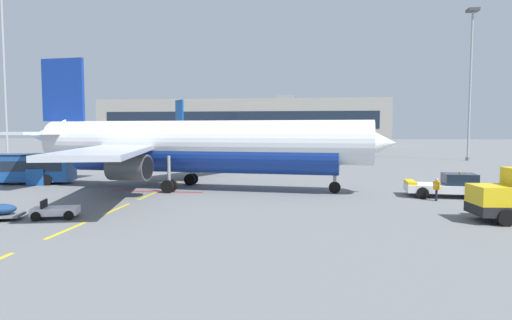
{
  "coord_description": "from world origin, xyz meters",
  "views": [
    {
      "loc": [
        30.58,
        -13.55,
        5.37
      ],
      "look_at": [
        25.55,
        31.84,
        2.13
      ],
      "focal_mm": 29.95,
      "sensor_mm": 36.0,
      "label": 1
    }
  ],
  "objects_px": {
    "airliner_foreground": "(195,146)",
    "apron_light_mast_far": "(471,67)",
    "airliner_mid_left": "(161,135)",
    "ground_crew_worker": "(437,188)",
    "apron_shuttle_bus": "(10,166)",
    "apron_light_mast_near": "(3,50)",
    "pushback_tug": "(448,186)",
    "uld_cargo_container": "(37,177)"
  },
  "relations": [
    {
      "from": "airliner_foreground",
      "to": "apron_light_mast_far",
      "type": "bearing_deg",
      "value": 46.52
    },
    {
      "from": "airliner_mid_left",
      "to": "apron_light_mast_far",
      "type": "xyz_separation_m",
      "value": [
        66.5,
        -32.39,
        12.09
      ]
    },
    {
      "from": "ground_crew_worker",
      "to": "apron_light_mast_far",
      "type": "xyz_separation_m",
      "value": [
        18.65,
        44.9,
        15.15
      ]
    },
    {
      "from": "ground_crew_worker",
      "to": "airliner_mid_left",
      "type": "bearing_deg",
      "value": 121.76
    },
    {
      "from": "ground_crew_worker",
      "to": "apron_shuttle_bus",
      "type": "bearing_deg",
      "value": 171.48
    },
    {
      "from": "airliner_mid_left",
      "to": "apron_shuttle_bus",
      "type": "relative_size",
      "value": 2.6
    },
    {
      "from": "airliner_mid_left",
      "to": "apron_light_mast_near",
      "type": "height_order",
      "value": "apron_light_mast_near"
    },
    {
      "from": "airliner_mid_left",
      "to": "apron_shuttle_bus",
      "type": "distance_m",
      "value": 72.05
    },
    {
      "from": "pushback_tug",
      "to": "uld_cargo_container",
      "type": "bearing_deg",
      "value": 174.86
    },
    {
      "from": "uld_cargo_container",
      "to": "apron_light_mast_near",
      "type": "relative_size",
      "value": 0.07
    },
    {
      "from": "apron_light_mast_near",
      "to": "pushback_tug",
      "type": "bearing_deg",
      "value": -25.55
    },
    {
      "from": "uld_cargo_container",
      "to": "ground_crew_worker",
      "type": "bearing_deg",
      "value": -8.62
    },
    {
      "from": "ground_crew_worker",
      "to": "airliner_foreground",
      "type": "bearing_deg",
      "value": 167.56
    },
    {
      "from": "pushback_tug",
      "to": "apron_light_mast_near",
      "type": "bearing_deg",
      "value": 154.45
    },
    {
      "from": "pushback_tug",
      "to": "airliner_mid_left",
      "type": "height_order",
      "value": "airliner_mid_left"
    },
    {
      "from": "pushback_tug",
      "to": "apron_light_mast_near",
      "type": "xyz_separation_m",
      "value": [
        -58.74,
        28.08,
        17.02
      ]
    },
    {
      "from": "apron_shuttle_bus",
      "to": "uld_cargo_container",
      "type": "height_order",
      "value": "apron_shuttle_bus"
    },
    {
      "from": "uld_cargo_container",
      "to": "apron_light_mast_near",
      "type": "height_order",
      "value": "apron_light_mast_near"
    },
    {
      "from": "airliner_foreground",
      "to": "pushback_tug",
      "type": "bearing_deg",
      "value": -6.14
    },
    {
      "from": "airliner_foreground",
      "to": "apron_shuttle_bus",
      "type": "distance_m",
      "value": 19.34
    },
    {
      "from": "airliner_foreground",
      "to": "ground_crew_worker",
      "type": "distance_m",
      "value": 20.49
    },
    {
      "from": "pushback_tug",
      "to": "apron_light_mast_far",
      "type": "distance_m",
      "value": 48.58
    },
    {
      "from": "airliner_foreground",
      "to": "uld_cargo_container",
      "type": "xyz_separation_m",
      "value": [
        -16.09,
        1.07,
        -3.15
      ]
    },
    {
      "from": "pushback_tug",
      "to": "ground_crew_worker",
      "type": "distance_m",
      "value": 2.56
    },
    {
      "from": "apron_light_mast_near",
      "to": "apron_light_mast_far",
      "type": "distance_m",
      "value": 77.33
    },
    {
      "from": "apron_light_mast_near",
      "to": "apron_shuttle_bus",
      "type": "bearing_deg",
      "value": -53.05
    },
    {
      "from": "pushback_tug",
      "to": "apron_shuttle_bus",
      "type": "height_order",
      "value": "apron_shuttle_bus"
    },
    {
      "from": "apron_light_mast_far",
      "to": "ground_crew_worker",
      "type": "bearing_deg",
      "value": -112.55
    },
    {
      "from": "pushback_tug",
      "to": "apron_light_mast_far",
      "type": "height_order",
      "value": "apron_light_mast_far"
    },
    {
      "from": "apron_light_mast_near",
      "to": "apron_light_mast_far",
      "type": "relative_size",
      "value": 1.13
    },
    {
      "from": "airliner_mid_left",
      "to": "apron_light_mast_far",
      "type": "distance_m",
      "value": 74.95
    },
    {
      "from": "apron_shuttle_bus",
      "to": "pushback_tug",
      "type": "bearing_deg",
      "value": -5.31
    },
    {
      "from": "apron_shuttle_bus",
      "to": "uld_cargo_container",
      "type": "distance_m",
      "value": 3.23
    },
    {
      "from": "uld_cargo_container",
      "to": "apron_light_mast_far",
      "type": "distance_m",
      "value": 69.04
    },
    {
      "from": "apron_light_mast_near",
      "to": "ground_crew_worker",
      "type": "bearing_deg",
      "value": -27.78
    },
    {
      "from": "apron_shuttle_bus",
      "to": "uld_cargo_container",
      "type": "relative_size",
      "value": 6.19
    },
    {
      "from": "airliner_mid_left",
      "to": "ground_crew_worker",
      "type": "relative_size",
      "value": 18.69
    },
    {
      "from": "airliner_foreground",
      "to": "apron_light_mast_far",
      "type": "relative_size",
      "value": 1.34
    },
    {
      "from": "pushback_tug",
      "to": "airliner_mid_left",
      "type": "distance_m",
      "value": 90.02
    },
    {
      "from": "airliner_foreground",
      "to": "apron_light_mast_far",
      "type": "height_order",
      "value": "apron_light_mast_far"
    },
    {
      "from": "airliner_foreground",
      "to": "apron_shuttle_bus",
      "type": "bearing_deg",
      "value": 175.61
    },
    {
      "from": "ground_crew_worker",
      "to": "apron_light_mast_far",
      "type": "relative_size",
      "value": 0.07
    }
  ]
}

